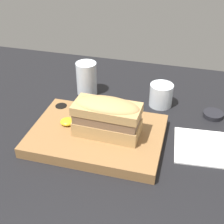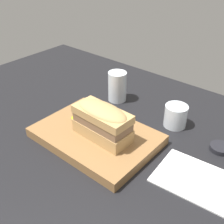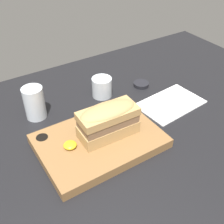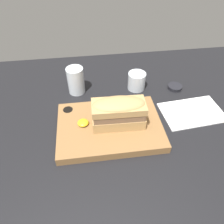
{
  "view_description": "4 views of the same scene",
  "coord_description": "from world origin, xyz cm",
  "px_view_note": "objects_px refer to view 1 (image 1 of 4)",
  "views": [
    {
      "loc": [
        14.31,
        -56.25,
        51.57
      ],
      "look_at": [
        -2.36,
        5.48,
        8.66
      ],
      "focal_mm": 50.0,
      "sensor_mm": 36.0,
      "label": 1
    },
    {
      "loc": [
        38.26,
        -42.51,
        50.41
      ],
      "look_at": [
        -2.16,
        5.23,
        10.95
      ],
      "focal_mm": 45.0,
      "sensor_mm": 36.0,
      "label": 2
    },
    {
      "loc": [
        -32.51,
        -46.86,
        55.93
      ],
      "look_at": [
        -0.43,
        3.35,
        10.48
      ],
      "focal_mm": 45.0,
      "sensor_mm": 36.0,
      "label": 3
    },
    {
      "loc": [
        -10.86,
        -44.59,
        54.45
      ],
      "look_at": [
        -4.54,
        2.04,
        9.73
      ],
      "focal_mm": 35.0,
      "sensor_mm": 36.0,
      "label": 4
    }
  ],
  "objects_px": {
    "wine_glass": "(161,96)",
    "serving_board": "(97,135)",
    "condiment_dish": "(213,115)",
    "sandwich": "(107,116)",
    "napkin": "(218,149)",
    "water_glass": "(87,80)"
  },
  "relations": [
    {
      "from": "serving_board",
      "to": "condiment_dish",
      "type": "xyz_separation_m",
      "value": [
        0.28,
        0.18,
        -0.01
      ]
    },
    {
      "from": "sandwich",
      "to": "condiment_dish",
      "type": "relative_size",
      "value": 2.9
    },
    {
      "from": "condiment_dish",
      "to": "sandwich",
      "type": "bearing_deg",
      "value": -144.1
    },
    {
      "from": "napkin",
      "to": "condiment_dish",
      "type": "bearing_deg",
      "value": 95.18
    },
    {
      "from": "serving_board",
      "to": "napkin",
      "type": "xyz_separation_m",
      "value": [
        0.3,
        0.04,
        -0.01
      ]
    },
    {
      "from": "sandwich",
      "to": "napkin",
      "type": "bearing_deg",
      "value": 8.96
    },
    {
      "from": "sandwich",
      "to": "wine_glass",
      "type": "relative_size",
      "value": 2.4
    },
    {
      "from": "water_glass",
      "to": "wine_glass",
      "type": "bearing_deg",
      "value": -2.28
    },
    {
      "from": "sandwich",
      "to": "condiment_dish",
      "type": "xyz_separation_m",
      "value": [
        0.25,
        0.18,
        -0.07
      ]
    },
    {
      "from": "wine_glass",
      "to": "sandwich",
      "type": "bearing_deg",
      "value": -116.61
    },
    {
      "from": "condiment_dish",
      "to": "wine_glass",
      "type": "bearing_deg",
      "value": 171.31
    },
    {
      "from": "wine_glass",
      "to": "napkin",
      "type": "distance_m",
      "value": 0.23
    },
    {
      "from": "wine_glass",
      "to": "condiment_dish",
      "type": "bearing_deg",
      "value": -8.69
    },
    {
      "from": "wine_glass",
      "to": "serving_board",
      "type": "bearing_deg",
      "value": -122.87
    },
    {
      "from": "serving_board",
      "to": "water_glass",
      "type": "bearing_deg",
      "value": 114.79
    },
    {
      "from": "serving_board",
      "to": "water_glass",
      "type": "relative_size",
      "value": 3.19
    },
    {
      "from": "sandwich",
      "to": "water_glass",
      "type": "bearing_deg",
      "value": 120.32
    },
    {
      "from": "serving_board",
      "to": "sandwich",
      "type": "xyz_separation_m",
      "value": [
        0.03,
        -0.0,
        0.07
      ]
    },
    {
      "from": "serving_board",
      "to": "sandwich",
      "type": "bearing_deg",
      "value": -6.44
    },
    {
      "from": "wine_glass",
      "to": "condiment_dish",
      "type": "relative_size",
      "value": 1.21
    },
    {
      "from": "water_glass",
      "to": "condiment_dish",
      "type": "distance_m",
      "value": 0.38
    },
    {
      "from": "serving_board",
      "to": "sandwich",
      "type": "height_order",
      "value": "sandwich"
    }
  ]
}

